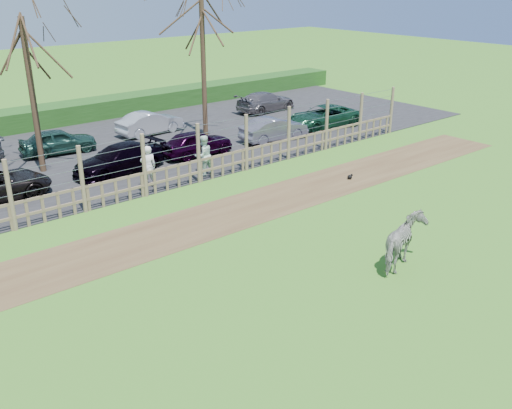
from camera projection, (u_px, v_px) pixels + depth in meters
ground at (284, 273)px, 16.51m from camera, size 120.00×120.00×0.00m
dirt_strip at (197, 224)px, 19.72m from camera, size 34.00×2.80×0.01m
asphalt at (78, 157)px, 26.86m from camera, size 44.00×13.00×0.04m
hedge at (25, 119)px, 31.67m from camera, size 46.00×2.00×1.10m
fence at (145, 177)px, 21.93m from camera, size 30.16×0.16×2.50m
tree_mid at (27, 58)px, 23.15m from camera, size 4.80×4.80×6.83m
tree_right at (202, 34)px, 28.69m from camera, size 4.80×4.80×7.35m
zebra at (405, 243)px, 16.52m from camera, size 2.08×1.47×1.60m
visitor_a at (148, 167)px, 22.75m from camera, size 0.72×0.57×1.72m
visitor_b at (203, 155)px, 24.17m from camera, size 0.85×0.66×1.72m
crow at (350, 177)px, 24.01m from camera, size 0.27×0.20×0.22m
car_3 at (119, 159)px, 24.57m from camera, size 4.31×2.17×1.20m
car_4 at (196, 143)px, 26.93m from camera, size 3.54×1.47×1.20m
car_5 at (274, 129)px, 29.34m from camera, size 3.74×1.57×1.20m
car_6 at (323, 117)px, 31.91m from camera, size 4.51×2.46×1.20m
car_10 at (58, 141)px, 27.20m from camera, size 3.66×1.80×1.20m
car_11 at (150, 123)px, 30.57m from camera, size 3.74×1.57×1.20m
car_13 at (266, 102)px, 35.71m from camera, size 4.25×1.98×1.20m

